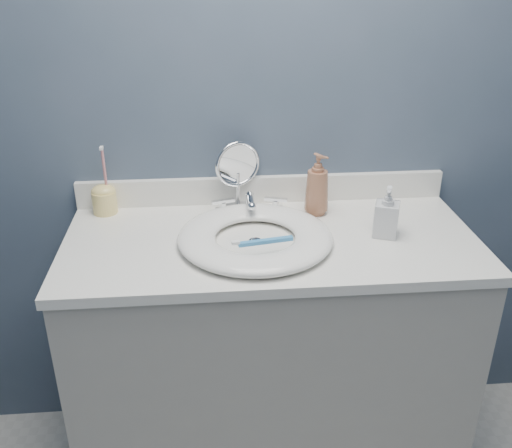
{
  "coord_description": "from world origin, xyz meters",
  "views": [
    {
      "loc": [
        -0.18,
        -0.52,
        1.65
      ],
      "look_at": [
        -0.05,
        0.94,
        0.94
      ],
      "focal_mm": 40.0,
      "sensor_mm": 36.0,
      "label": 1
    }
  ],
  "objects": [
    {
      "name": "makeup_mirror",
      "position": [
        -0.08,
        1.2,
        1.0
      ],
      "size": [
        0.15,
        0.09,
        0.23
      ],
      "rotation": [
        0.0,
        0.0,
        0.33
      ],
      "color": "silver",
      "rests_on": "countertop"
    },
    {
      "name": "toothbrush_lying",
      "position": [
        -0.03,
        0.86,
        0.92
      ],
      "size": [
        0.17,
        0.04,
        0.02
      ],
      "rotation": [
        0.0,
        0.0,
        0.18
      ],
      "color": "#3787C5",
      "rests_on": "basin"
    },
    {
      "name": "backsplash",
      "position": [
        0.0,
        1.24,
        0.93
      ],
      "size": [
        1.22,
        0.02,
        0.09
      ],
      "primitive_type": "cube",
      "color": "white",
      "rests_on": "countertop"
    },
    {
      "name": "drain",
      "position": [
        -0.05,
        0.94,
        0.88
      ],
      "size": [
        0.04,
        0.04,
        0.01
      ],
      "primitive_type": "cylinder",
      "color": "silver",
      "rests_on": "countertop"
    },
    {
      "name": "soap_bottle_clear",
      "position": [
        0.34,
        0.96,
        0.96
      ],
      "size": [
        0.09,
        0.09,
        0.15
      ],
      "primitive_type": "imported",
      "rotation": [
        0.0,
        0.0,
        -0.37
      ],
      "color": "silver",
      "rests_on": "countertop"
    },
    {
      "name": "toothbrush_holder",
      "position": [
        -0.51,
        1.2,
        0.93
      ],
      "size": [
        0.08,
        0.08,
        0.22
      ],
      "rotation": [
        0.0,
        0.0,
        0.15
      ],
      "color": "#F5D97A",
      "rests_on": "countertop"
    },
    {
      "name": "soap_bottle_amber",
      "position": [
        0.16,
        1.13,
        0.98
      ],
      "size": [
        0.11,
        0.11,
        0.2
      ],
      "primitive_type": "imported",
      "rotation": [
        0.0,
        0.0,
        0.64
      ],
      "color": "#966044",
      "rests_on": "countertop"
    },
    {
      "name": "countertop",
      "position": [
        0.0,
        0.97,
        0.86
      ],
      "size": [
        1.22,
        0.57,
        0.03
      ],
      "primitive_type": "cube",
      "color": "white",
      "rests_on": "vanity_cabinet"
    },
    {
      "name": "vanity_cabinet",
      "position": [
        0.0,
        0.97,
        0.42
      ],
      "size": [
        1.2,
        0.55,
        0.85
      ],
      "primitive_type": "cube",
      "color": "#A29D94",
      "rests_on": "ground"
    },
    {
      "name": "basin",
      "position": [
        -0.05,
        0.94,
        0.9
      ],
      "size": [
        0.45,
        0.45,
        0.04
      ],
      "primitive_type": null,
      "color": "white",
      "rests_on": "countertop"
    },
    {
      "name": "back_wall",
      "position": [
        0.0,
        1.25,
        1.2
      ],
      "size": [
        2.2,
        0.02,
        2.4
      ],
      "primitive_type": "cube",
      "color": "#3E4D5E",
      "rests_on": "ground"
    },
    {
      "name": "faucet",
      "position": [
        -0.05,
        1.14,
        0.91
      ],
      "size": [
        0.25,
        0.13,
        0.07
      ],
      "color": "silver",
      "rests_on": "countertop"
    }
  ]
}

